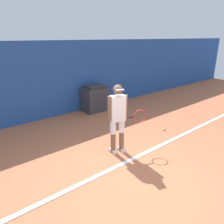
# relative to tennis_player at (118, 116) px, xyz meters

# --- Properties ---
(ground_plane) EXTENTS (24.00, 24.00, 0.00)m
(ground_plane) POSITION_rel_tennis_player_xyz_m (-0.47, -1.12, -0.93)
(ground_plane) COLOR #B76642
(back_wall) EXTENTS (24.00, 0.10, 2.56)m
(back_wall) POSITION_rel_tennis_player_xyz_m (-0.47, 3.33, 0.35)
(back_wall) COLOR #234C99
(back_wall) RESTS_ON ground_plane
(court_baseline) EXTENTS (21.60, 0.10, 0.01)m
(court_baseline) POSITION_rel_tennis_player_xyz_m (-0.47, -0.49, -0.92)
(court_baseline) COLOR white
(court_baseline) RESTS_ON ground_plane
(tennis_player) EXTENTS (0.95, 0.41, 1.67)m
(tennis_player) POSITION_rel_tennis_player_xyz_m (0.00, 0.00, 0.00)
(tennis_player) COLOR brown
(tennis_player) RESTS_ON ground_plane
(tennis_ball) EXTENTS (0.07, 0.07, 0.07)m
(tennis_ball) POSITION_rel_tennis_player_xyz_m (1.92, 0.06, -0.89)
(tennis_ball) COLOR #D1E533
(tennis_ball) RESTS_ON ground_plane
(covered_chair) EXTENTS (0.91, 0.64, 0.98)m
(covered_chair) POSITION_rel_tennis_player_xyz_m (1.42, 2.91, -0.46)
(covered_chair) COLOR #333338
(covered_chair) RESTS_ON ground_plane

